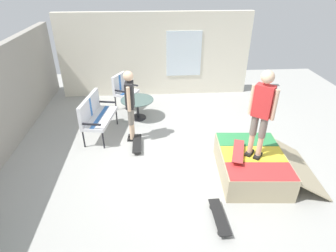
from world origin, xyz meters
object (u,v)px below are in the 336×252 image
(patio_chair_near_house, at_px, (123,88))
(person_watching, at_px, (130,101))
(patio_bench, at_px, (95,113))
(patio_table, at_px, (137,105))
(skateboard_spare, at_px, (219,217))
(skateboard_on_ramp, at_px, (238,151))
(person_skater, at_px, (262,109))
(skate_ramp, at_px, (253,164))
(skateboard_by_bench, at_px, (137,143))

(patio_chair_near_house, height_order, person_watching, person_watching)
(patio_bench, bearing_deg, patio_table, -50.32)
(patio_bench, bearing_deg, patio_chair_near_house, -19.56)
(skateboard_spare, xyz_separation_m, skateboard_on_ramp, (1.12, -0.59, 0.52))
(person_watching, xyz_separation_m, person_skater, (-1.60, -2.44, 0.49))
(patio_bench, relative_size, patio_chair_near_house, 1.30)
(skate_ramp, distance_m, patio_chair_near_house, 4.43)
(patio_table, height_order, person_watching, person_watching)
(person_skater, bearing_deg, patio_bench, 60.74)
(patio_bench, height_order, person_skater, person_skater)
(person_watching, bearing_deg, skate_ramp, -122.06)
(person_watching, relative_size, person_skater, 1.02)
(skate_ramp, distance_m, skateboard_by_bench, 2.66)
(patio_bench, bearing_deg, skateboard_by_bench, -121.51)
(person_watching, bearing_deg, skateboard_on_ramp, -126.21)
(skateboard_spare, bearing_deg, skate_ramp, -39.35)
(patio_bench, bearing_deg, skateboard_spare, -140.39)
(skateboard_by_bench, distance_m, skateboard_on_ramp, 2.41)
(skateboard_spare, bearing_deg, patio_bench, 39.61)
(skate_ramp, distance_m, person_skater, 1.26)
(skate_ramp, bearing_deg, skateboard_on_ramp, 91.92)
(patio_chair_near_house, xyz_separation_m, patio_table, (-0.76, -0.44, -0.21))
(skate_ramp, distance_m, skateboard_spare, 1.48)
(patio_table, xyz_separation_m, skateboard_on_ramp, (-2.66, -2.03, 0.20))
(patio_bench, relative_size, skateboard_on_ramp, 1.61)
(person_skater, xyz_separation_m, skateboard_spare, (-1.09, 0.89, -1.43))
(patio_table, relative_size, skateboard_spare, 1.12)
(patio_bench, bearing_deg, skateboard_on_ramp, -121.09)
(patio_chair_near_house, bearing_deg, skate_ramp, -140.46)
(skateboard_by_bench, bearing_deg, skateboard_on_ramp, -120.88)
(skateboard_by_bench, relative_size, skateboard_spare, 1.00)
(patio_table, bearing_deg, patio_chair_near_house, 30.05)
(skateboard_spare, bearing_deg, person_watching, 29.97)
(skate_ramp, distance_m, skateboard_on_ramp, 0.49)
(skateboard_spare, bearing_deg, person_skater, -39.21)
(skateboard_by_bench, height_order, skateboard_spare, same)
(patio_chair_near_house, bearing_deg, skateboard_spare, -157.51)
(patio_bench, relative_size, person_skater, 0.78)
(patio_table, height_order, skateboard_on_ramp, skateboard_on_ramp)
(patio_chair_near_house, relative_size, skateboard_on_ramp, 1.24)
(person_watching, height_order, person_skater, person_skater)
(patio_bench, distance_m, skateboard_by_bench, 1.30)
(person_watching, bearing_deg, patio_bench, 73.63)
(patio_table, bearing_deg, skateboard_spare, -159.14)
(patio_chair_near_house, relative_size, patio_table, 1.13)
(skate_ramp, height_order, person_watching, person_watching)
(patio_table, distance_m, skateboard_spare, 4.06)
(patio_table, distance_m, person_skater, 3.73)
(patio_table, relative_size, skateboard_by_bench, 1.12)
(skateboard_on_ramp, bearing_deg, person_skater, -97.17)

